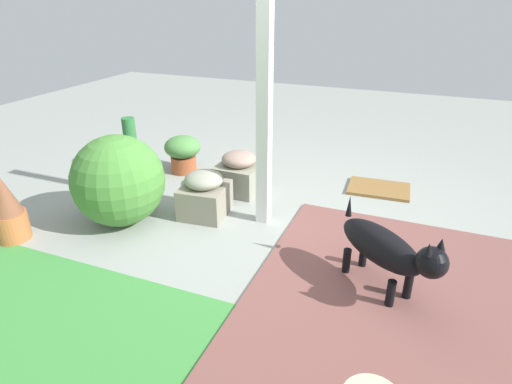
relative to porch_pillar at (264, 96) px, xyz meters
The scene contains 11 objects.
ground_plane 1.12m from the porch_pillar, 150.48° to the left, with size 12.00×12.00×0.00m, color #929891.
brick_path 1.77m from the porch_pillar, 145.55° to the left, with size 1.80×2.40×0.02m, color brown.
porch_pillar is the anchor object (origin of this frame).
stone_planter_nearest 1.11m from the porch_pillar, 47.49° to the right, with size 0.42×0.43×0.42m.
stone_planter_near 1.04m from the porch_pillar, ahead, with size 0.42×0.45×0.42m.
round_shrub 1.41m from the porch_pillar, 22.82° to the left, with size 0.77×0.77×0.77m, color #448134.
terracotta_pot_spiky 2.21m from the porch_pillar, 30.56° to the left, with size 0.27×0.27×0.57m.
terracotta_pot_tall 2.07m from the porch_pillar, 17.55° to the right, with size 0.26×0.26×0.59m.
terracotta_pot_broad 1.65m from the porch_pillar, 30.33° to the right, with size 0.39×0.39×0.41m.
dog 1.46m from the porch_pillar, 150.39° to the left, with size 0.73×0.63×0.57m.
doormat 1.72m from the porch_pillar, 129.96° to the right, with size 0.60×0.43×0.03m, color olive.
Camera 1 is at (-0.97, 2.97, 1.83)m, focal length 30.06 mm.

